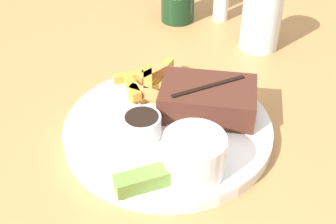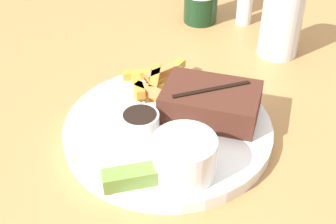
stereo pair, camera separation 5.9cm
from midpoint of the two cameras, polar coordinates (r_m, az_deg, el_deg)
dining_table at (r=0.66m, az=2.59°, el=-6.95°), size 1.51×1.33×0.74m
dinner_plate at (r=0.61m, az=2.78°, el=-2.26°), size 0.27×0.27×0.02m
steak_portion at (r=0.62m, az=7.98°, el=1.09°), size 0.14×0.11×0.04m
fries_pile at (r=0.66m, az=1.45°, el=3.30°), size 0.13×0.12×0.02m
coleslaw_cup at (r=0.52m, az=5.30°, el=-5.33°), size 0.07×0.07×0.05m
dipping_sauce_cup at (r=0.58m, az=-0.50°, el=-1.44°), size 0.05×0.05×0.03m
pickle_spear at (r=0.52m, az=-0.82°, el=-8.02°), size 0.07×0.06×0.02m
fork_utensil at (r=0.64m, az=-1.92°, el=1.25°), size 0.13×0.05×0.00m
drinking_glass at (r=0.79m, az=15.79°, el=10.37°), size 0.07×0.07×0.11m
salt_shaker at (r=0.89m, az=11.28°, el=12.47°), size 0.03×0.03×0.07m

